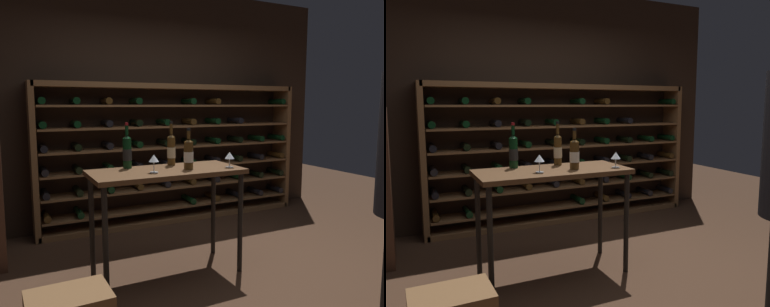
% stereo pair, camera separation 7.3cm
% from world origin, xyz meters
% --- Properties ---
extents(ground_plane, '(9.95, 9.95, 0.00)m').
position_xyz_m(ground_plane, '(0.00, 0.00, 0.00)').
color(ground_plane, '#472D1E').
extents(back_wall, '(5.04, 0.10, 2.88)m').
position_xyz_m(back_wall, '(0.00, 1.97, 1.44)').
color(back_wall, '#332319').
rests_on(back_wall, ground).
extents(wine_rack, '(3.38, 0.32, 1.71)m').
position_xyz_m(wine_rack, '(0.28, 1.76, 0.84)').
color(wine_rack, brown).
rests_on(wine_rack, ground).
extents(tasting_table, '(1.28, 0.57, 0.92)m').
position_xyz_m(tasting_table, '(-0.43, 0.36, 0.81)').
color(tasting_table, brown).
rests_on(tasting_table, ground).
extents(wine_bottle_amber_reserve, '(0.08, 0.08, 0.39)m').
position_xyz_m(wine_bottle_amber_reserve, '(-0.70, 0.57, 1.06)').
color(wine_bottle_amber_reserve, black).
rests_on(wine_bottle_amber_reserve, tasting_table).
extents(wine_bottle_red_label, '(0.08, 0.08, 0.35)m').
position_xyz_m(wine_bottle_red_label, '(-0.25, 0.29, 1.05)').
color(wine_bottle_red_label, '#4C3314').
rests_on(wine_bottle_red_label, tasting_table).
extents(wine_bottle_green_slim, '(0.07, 0.07, 0.39)m').
position_xyz_m(wine_bottle_green_slim, '(-0.30, 0.56, 1.06)').
color(wine_bottle_green_slim, '#4C3314').
rests_on(wine_bottle_green_slim, tasting_table).
extents(wine_glass_stemmed_left, '(0.08, 0.08, 0.13)m').
position_xyz_m(wine_glass_stemmed_left, '(0.11, 0.22, 1.02)').
color(wine_glass_stemmed_left, silver).
rests_on(wine_glass_stemmed_left, tasting_table).
extents(wine_glass_stemmed_center, '(0.08, 0.08, 0.14)m').
position_xyz_m(wine_glass_stemmed_center, '(-0.57, 0.27, 1.03)').
color(wine_glass_stemmed_center, silver).
rests_on(wine_glass_stemmed_center, tasting_table).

